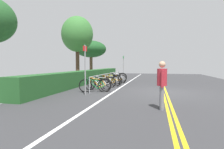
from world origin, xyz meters
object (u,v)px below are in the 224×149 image
(tree_mid, at_px, (77,35))
(bicycle_1, at_px, (98,84))
(bicycle_5, at_px, (111,80))
(tree_far_right, at_px, (91,49))
(pedestrian, at_px, (162,82))
(bike_rack, at_px, (108,76))
(bicycle_4, at_px, (109,81))
(bicycle_9, at_px, (117,77))
(bicycle_2, at_px, (99,83))
(bicycle_7, at_px, (115,79))
(sign_post_near, at_px, (85,65))
(bicycle_0, at_px, (95,85))
(bicycle_8, at_px, (117,78))
(bicycle_3, at_px, (103,82))
(sign_post_far, at_px, (123,65))
(bicycle_6, at_px, (111,79))

(tree_mid, bearing_deg, bicycle_1, -143.90)
(bicycle_5, distance_m, tree_far_right, 8.86)
(pedestrian, height_order, tree_mid, tree_mid)
(bike_rack, bearing_deg, bicycle_4, -153.82)
(bicycle_9, xyz_separation_m, tree_far_right, (4.35, 3.94, 2.84))
(bicycle_2, relative_size, bicycle_7, 0.96)
(sign_post_near, distance_m, tree_far_right, 12.62)
(sign_post_near, relative_size, tree_mid, 0.44)
(bicycle_2, xyz_separation_m, bicycle_5, (2.20, -0.24, 0.02))
(bicycle_2, bearing_deg, tree_far_right, 22.59)
(bicycle_0, xyz_separation_m, bicycle_8, (5.78, -0.01, 0.02))
(bike_rack, distance_m, bicycle_3, 1.13)
(bicycle_3, xyz_separation_m, sign_post_far, (6.02, -0.27, 1.06))
(sign_post_far, bearing_deg, pedestrian, -163.85)
(bicycle_5, xyz_separation_m, bicycle_9, (2.92, 0.23, 0.02))
(bicycle_2, relative_size, bicycle_5, 1.00)
(bicycle_7, height_order, pedestrian, pedestrian)
(bicycle_1, distance_m, bicycle_4, 2.29)
(bicycle_3, xyz_separation_m, bicycle_5, (1.42, -0.19, 0.00))
(bicycle_8, distance_m, tree_mid, 4.87)
(bicycle_3, distance_m, tree_far_right, 9.98)
(bicycle_5, bearing_deg, sign_post_far, -1.09)
(bicycle_8, xyz_separation_m, bicycle_9, (0.64, 0.19, -0.00))
(bicycle_9, relative_size, sign_post_far, 0.76)
(bicycle_4, distance_m, tree_far_right, 9.37)
(bike_rack, bearing_deg, bicycle_9, 1.64)
(bicycle_8, xyz_separation_m, tree_mid, (-0.88, 3.19, 3.57))
(sign_post_far, distance_m, tree_far_right, 5.34)
(tree_far_right, bearing_deg, bicycle_1, -158.12)
(bicycle_0, bearing_deg, bicycle_3, 3.97)
(bicycle_2, distance_m, sign_post_near, 2.62)
(bicycle_2, height_order, bicycle_5, bicycle_5)
(bicycle_2, height_order, bicycle_8, bicycle_8)
(bicycle_8, distance_m, sign_post_near, 6.93)
(bicycle_4, bearing_deg, tree_mid, 58.03)
(sign_post_near, xyz_separation_m, sign_post_far, (9.16, -0.26, -0.04))
(bicycle_1, distance_m, bicycle_3, 1.48)
(bicycle_1, xyz_separation_m, sign_post_far, (7.50, -0.18, 1.05))
(bicycle_1, relative_size, bicycle_8, 1.02)
(bicycle_7, height_order, bicycle_9, bicycle_9)
(bicycle_7, xyz_separation_m, tree_mid, (-0.03, 3.21, 3.61))
(bicycle_2, bearing_deg, sign_post_near, -178.44)
(bike_rack, bearing_deg, sign_post_near, 179.54)
(bicycle_3, relative_size, bicycle_7, 0.96)
(pedestrian, distance_m, tree_mid, 10.79)
(pedestrian, xyz_separation_m, sign_post_near, (2.05, 3.51, 0.54))
(bicycle_4, relative_size, pedestrian, 1.05)
(bicycle_4, height_order, bicycle_6, bicycle_6)
(bicycle_7, height_order, bicycle_8, bicycle_8)
(bicycle_7, distance_m, bicycle_8, 0.85)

